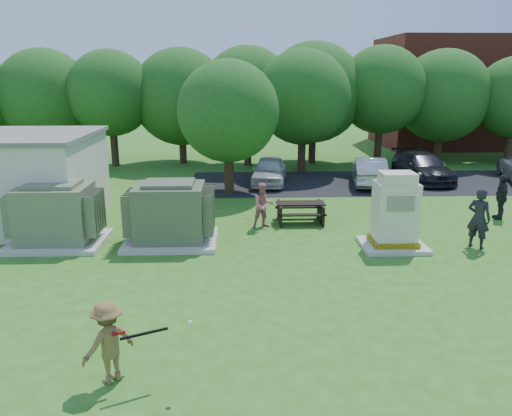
{
  "coord_description": "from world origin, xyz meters",
  "views": [
    {
      "loc": [
        -0.52,
        -11.3,
        5.48
      ],
      "look_at": [
        0.0,
        4.0,
        1.3
      ],
      "focal_mm": 35.0,
      "sensor_mm": 36.0,
      "label": 1
    }
  ],
  "objects_px": {
    "person_at_picnic": "(263,205)",
    "transformer_right": "(170,214)",
    "car_dark": "(422,167)",
    "person_by_generator": "(479,218)",
    "car_white": "(269,171)",
    "generator_cabinet": "(395,215)",
    "transformer_left": "(56,216)",
    "car_silver_a": "(369,171)",
    "batter": "(108,342)",
    "person_walking_right": "(501,197)",
    "picnic_table": "(300,210)"
  },
  "relations": [
    {
      "from": "batter",
      "to": "person_by_generator",
      "type": "bearing_deg",
      "value": 171.82
    },
    {
      "from": "picnic_table",
      "to": "batter",
      "type": "bearing_deg",
      "value": -115.31
    },
    {
      "from": "person_walking_right",
      "to": "car_dark",
      "type": "distance_m",
      "value": 7.12
    },
    {
      "from": "batter",
      "to": "person_at_picnic",
      "type": "xyz_separation_m",
      "value": [
        3.25,
        9.27,
        0.04
      ]
    },
    {
      "from": "batter",
      "to": "car_silver_a",
      "type": "bearing_deg",
      "value": -161.32
    },
    {
      "from": "picnic_table",
      "to": "car_silver_a",
      "type": "distance_m",
      "value": 7.66
    },
    {
      "from": "picnic_table",
      "to": "person_by_generator",
      "type": "bearing_deg",
      "value": -29.24
    },
    {
      "from": "car_silver_a",
      "to": "car_dark",
      "type": "xyz_separation_m",
      "value": [
        3.04,
        0.91,
        0.0
      ]
    },
    {
      "from": "batter",
      "to": "person_walking_right",
      "type": "distance_m",
      "value": 15.96
    },
    {
      "from": "transformer_right",
      "to": "car_white",
      "type": "xyz_separation_m",
      "value": [
        3.79,
        8.91,
        -0.29
      ]
    },
    {
      "from": "person_walking_right",
      "to": "car_white",
      "type": "height_order",
      "value": "person_walking_right"
    },
    {
      "from": "person_at_picnic",
      "to": "car_silver_a",
      "type": "relative_size",
      "value": 0.39
    },
    {
      "from": "picnic_table",
      "to": "car_dark",
      "type": "height_order",
      "value": "car_dark"
    },
    {
      "from": "batter",
      "to": "generator_cabinet",
      "type": "bearing_deg",
      "value": -179.09
    },
    {
      "from": "person_walking_right",
      "to": "person_at_picnic",
      "type": "bearing_deg",
      "value": -75.32
    },
    {
      "from": "person_by_generator",
      "to": "person_walking_right",
      "type": "xyz_separation_m",
      "value": [
        2.39,
        3.19,
        -0.11
      ]
    },
    {
      "from": "transformer_right",
      "to": "generator_cabinet",
      "type": "height_order",
      "value": "generator_cabinet"
    },
    {
      "from": "person_walking_right",
      "to": "transformer_left",
      "type": "bearing_deg",
      "value": -71.85
    },
    {
      "from": "car_dark",
      "to": "generator_cabinet",
      "type": "bearing_deg",
      "value": -118.29
    },
    {
      "from": "batter",
      "to": "person_at_picnic",
      "type": "bearing_deg",
      "value": -151.98
    },
    {
      "from": "picnic_table",
      "to": "batter",
      "type": "height_order",
      "value": "batter"
    },
    {
      "from": "picnic_table",
      "to": "person_at_picnic",
      "type": "xyz_separation_m",
      "value": [
        -1.42,
        -0.6,
        0.35
      ]
    },
    {
      "from": "transformer_left",
      "to": "car_white",
      "type": "distance_m",
      "value": 11.65
    },
    {
      "from": "person_at_picnic",
      "to": "generator_cabinet",
      "type": "bearing_deg",
      "value": -46.78
    },
    {
      "from": "car_dark",
      "to": "transformer_right",
      "type": "bearing_deg",
      "value": -145.28
    },
    {
      "from": "generator_cabinet",
      "to": "car_white",
      "type": "height_order",
      "value": "generator_cabinet"
    },
    {
      "from": "transformer_right",
      "to": "car_silver_a",
      "type": "relative_size",
      "value": 0.7
    },
    {
      "from": "generator_cabinet",
      "to": "car_dark",
      "type": "bearing_deg",
      "value": 65.7
    },
    {
      "from": "transformer_left",
      "to": "picnic_table",
      "type": "xyz_separation_m",
      "value": [
        8.26,
        2.17,
        -0.49
      ]
    },
    {
      "from": "transformer_right",
      "to": "transformer_left",
      "type": "bearing_deg",
      "value": 180.0
    },
    {
      "from": "person_at_picnic",
      "to": "transformer_right",
      "type": "bearing_deg",
      "value": -170.65
    },
    {
      "from": "car_white",
      "to": "car_dark",
      "type": "height_order",
      "value": "car_dark"
    },
    {
      "from": "transformer_left",
      "to": "picnic_table",
      "type": "relative_size",
      "value": 1.67
    },
    {
      "from": "picnic_table",
      "to": "car_dark",
      "type": "distance_m",
      "value": 10.3
    },
    {
      "from": "batter",
      "to": "person_walking_right",
      "type": "bearing_deg",
      "value": 176.39
    },
    {
      "from": "car_white",
      "to": "car_silver_a",
      "type": "xyz_separation_m",
      "value": [
        4.98,
        -0.35,
        0.03
      ]
    },
    {
      "from": "person_by_generator",
      "to": "car_dark",
      "type": "distance_m",
      "value": 10.47
    },
    {
      "from": "transformer_left",
      "to": "person_at_picnic",
      "type": "relative_size",
      "value": 1.81
    },
    {
      "from": "generator_cabinet",
      "to": "person_by_generator",
      "type": "distance_m",
      "value": 2.69
    },
    {
      "from": "picnic_table",
      "to": "person_at_picnic",
      "type": "height_order",
      "value": "person_at_picnic"
    },
    {
      "from": "transformer_right",
      "to": "person_at_picnic",
      "type": "relative_size",
      "value": 1.81
    },
    {
      "from": "car_silver_a",
      "to": "generator_cabinet",
      "type": "bearing_deg",
      "value": 89.39
    },
    {
      "from": "transformer_left",
      "to": "car_silver_a",
      "type": "bearing_deg",
      "value": 34.47
    },
    {
      "from": "car_dark",
      "to": "transformer_left",
      "type": "bearing_deg",
      "value": -152.59
    },
    {
      "from": "picnic_table",
      "to": "batter",
      "type": "xyz_separation_m",
      "value": [
        -4.67,
        -9.87,
        0.3
      ]
    },
    {
      "from": "person_by_generator",
      "to": "transformer_left",
      "type": "bearing_deg",
      "value": 40.5
    },
    {
      "from": "transformer_left",
      "to": "car_white",
      "type": "bearing_deg",
      "value": 49.95
    },
    {
      "from": "picnic_table",
      "to": "person_by_generator",
      "type": "distance_m",
      "value": 6.14
    },
    {
      "from": "car_dark",
      "to": "person_by_generator",
      "type": "bearing_deg",
      "value": -104.55
    },
    {
      "from": "generator_cabinet",
      "to": "transformer_right",
      "type": "bearing_deg",
      "value": 174.22
    }
  ]
}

